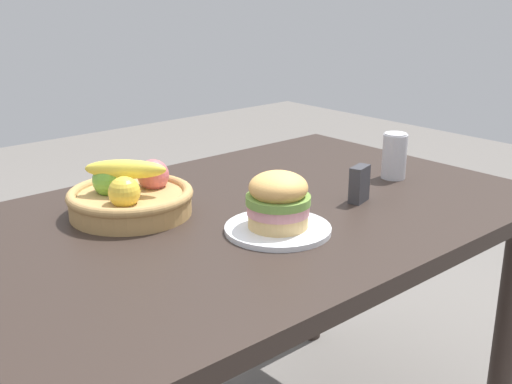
{
  "coord_description": "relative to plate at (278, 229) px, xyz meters",
  "views": [
    {
      "loc": [
        -0.93,
        -1.08,
        1.27
      ],
      "look_at": [
        -0.02,
        -0.04,
        0.81
      ],
      "focal_mm": 44.87,
      "sensor_mm": 36.0,
      "label": 1
    }
  ],
  "objects": [
    {
      "name": "dining_table",
      "position": [
        0.04,
        0.14,
        -0.11
      ],
      "size": [
        1.4,
        0.9,
        0.75
      ],
      "color": "#2D231E",
      "rests_on": "ground_plane"
    },
    {
      "name": "plate",
      "position": [
        0.0,
        0.0,
        0.0
      ],
      "size": [
        0.23,
        0.23,
        0.01
      ],
      "primitive_type": "cylinder",
      "color": "white",
      "rests_on": "dining_table"
    },
    {
      "name": "sandwich",
      "position": [
        0.0,
        0.0,
        0.07
      ],
      "size": [
        0.14,
        0.14,
        0.12
      ],
      "color": "#E5BC75",
      "rests_on": "plate"
    },
    {
      "name": "soda_can",
      "position": [
        0.51,
        0.08,
        0.06
      ],
      "size": [
        0.07,
        0.07,
        0.13
      ],
      "color": "silver",
      "rests_on": "dining_table"
    },
    {
      "name": "fruit_basket",
      "position": [
        -0.18,
        0.31,
        0.04
      ],
      "size": [
        0.29,
        0.29,
        0.14
      ],
      "color": "tan",
      "rests_on": "dining_table"
    },
    {
      "name": "napkin_holder",
      "position": [
        0.29,
        0.01,
        0.04
      ],
      "size": [
        0.07,
        0.04,
        0.09
      ],
      "primitive_type": "cube",
      "rotation": [
        0.0,
        0.0,
        0.27
      ],
      "color": "#333338",
      "rests_on": "dining_table"
    }
  ]
}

